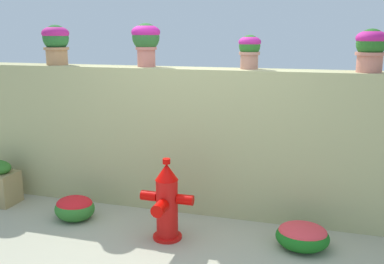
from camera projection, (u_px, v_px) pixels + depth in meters
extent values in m
plane|color=#9E9C84|center=(163.00, 258.00, 3.97)|extent=(24.00, 24.00, 0.00)
cube|color=tan|center=(200.00, 141.00, 4.94)|extent=(6.70, 0.39, 1.62)
cylinder|color=#AC7A51|center=(57.00, 56.00, 5.24)|extent=(0.25, 0.25, 0.21)
cylinder|color=#AC7A51|center=(56.00, 48.00, 5.22)|extent=(0.30, 0.30, 0.03)
sphere|color=#27652B|center=(56.00, 38.00, 5.20)|extent=(0.30, 0.30, 0.30)
ellipsoid|color=#B82179|center=(55.00, 33.00, 5.18)|extent=(0.32, 0.32, 0.17)
cylinder|color=#BA695E|center=(146.00, 57.00, 4.95)|extent=(0.20, 0.20, 0.22)
cylinder|color=#BA695E|center=(146.00, 48.00, 4.92)|extent=(0.24, 0.24, 0.03)
sphere|color=#295C29|center=(146.00, 37.00, 4.90)|extent=(0.31, 0.31, 0.31)
ellipsoid|color=#B51D81|center=(146.00, 32.00, 4.89)|extent=(0.32, 0.32, 0.17)
cylinder|color=#B17562|center=(249.00, 60.00, 4.62)|extent=(0.19, 0.19, 0.18)
cylinder|color=#B17562|center=(249.00, 53.00, 4.61)|extent=(0.22, 0.22, 0.03)
sphere|color=#276321|center=(250.00, 46.00, 4.59)|extent=(0.22, 0.22, 0.22)
ellipsoid|color=#AC217E|center=(250.00, 42.00, 4.58)|extent=(0.24, 0.24, 0.12)
cylinder|color=#B86E5D|center=(369.00, 62.00, 4.23)|extent=(0.24, 0.24, 0.19)
cylinder|color=#B86E5D|center=(370.00, 54.00, 4.21)|extent=(0.28, 0.28, 0.03)
sphere|color=#25611F|center=(371.00, 43.00, 4.19)|extent=(0.28, 0.28, 0.28)
ellipsoid|color=#B91F7C|center=(372.00, 38.00, 4.18)|extent=(0.29, 0.29, 0.15)
cylinder|color=red|center=(167.00, 236.00, 4.36)|extent=(0.29, 0.29, 0.03)
cylinder|color=red|center=(167.00, 209.00, 4.30)|extent=(0.21, 0.21, 0.61)
cone|color=#D70502|center=(167.00, 172.00, 4.22)|extent=(0.22, 0.22, 0.16)
cylinder|color=#D70502|center=(166.00, 161.00, 4.19)|extent=(0.07, 0.07, 0.05)
cylinder|color=#D70502|center=(149.00, 196.00, 4.33)|extent=(0.16, 0.10, 0.10)
cylinder|color=#D70502|center=(185.00, 200.00, 4.22)|extent=(0.16, 0.10, 0.10)
cylinder|color=#D70502|center=(160.00, 208.00, 4.10)|extent=(0.12, 0.18, 0.12)
ellipsoid|color=#19641A|center=(302.00, 237.00, 4.14)|extent=(0.50, 0.45, 0.25)
ellipsoid|color=#DF3941|center=(303.00, 231.00, 4.13)|extent=(0.45, 0.40, 0.14)
ellipsoid|color=#2D6F27|center=(75.00, 209.00, 4.78)|extent=(0.44, 0.40, 0.27)
ellipsoid|color=red|center=(74.00, 204.00, 4.77)|extent=(0.40, 0.35, 0.15)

